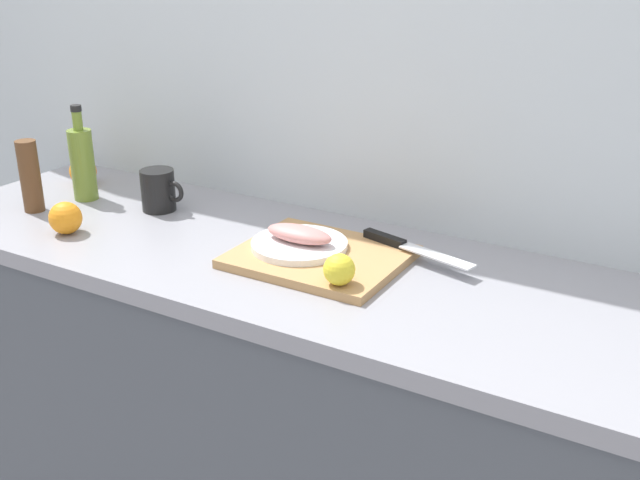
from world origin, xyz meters
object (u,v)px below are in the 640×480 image
Objects in this scene: fish_fillet at (299,234)px; olive_oil_bottle at (82,162)px; white_plate at (299,244)px; orange_0 at (65,218)px; coffee_mug_0 at (159,190)px; lemon_0 at (339,269)px; pepper_mill at (30,176)px; chef_knife at (403,245)px; cutting_board at (320,257)px.

olive_oil_bottle reaches higher than fish_fillet.
white_plate is 2.74× the size of orange_0.
olive_oil_bottle reaches higher than coffee_mug_0.
olive_oil_bottle reaches higher than orange_0.
lemon_0 is 0.92m from pepper_mill.
chef_knife is at bearing 12.22° from pepper_mill.
orange_0 is (-0.76, -0.28, 0.01)m from chef_knife.
orange_0 is at bearing -163.39° from fish_fillet.
chef_knife is 0.98m from pepper_mill.
pepper_mill is (-0.95, -0.21, 0.06)m from chef_knife.
white_plate is at bearing 7.10° from pepper_mill.
cutting_board is at bearing 15.06° from orange_0.
olive_oil_bottle is at bearing -161.55° from chef_knife.
lemon_0 is at bearing -1.71° from pepper_mill.
cutting_board is 0.54m from coffee_mug_0.
cutting_board is 1.67× the size of white_plate.
lemon_0 is at bearing -84.02° from chef_knife.
lemon_0 is at bearing 3.49° from orange_0.
fish_fillet is 0.56× the size of chef_knife.
white_plate is 0.23m from chef_knife.
olive_oil_bottle reaches higher than chef_knife.
white_plate is 0.48m from coffee_mug_0.
white_plate is at bearing -136.94° from chef_knife.
fish_fillet is 2.50× the size of lemon_0.
pepper_mill is (-0.81, -0.09, 0.08)m from cutting_board.
pepper_mill is at bearing -172.90° from fish_fillet.
chef_knife is at bearing 4.47° from olive_oil_bottle.
coffee_mug_0 is at bearing 31.08° from pepper_mill.
pepper_mill is at bearing 178.29° from lemon_0.
lemon_0 is (-0.03, -0.23, 0.02)m from chef_knife.
pepper_mill reaches higher than fish_fillet.
lemon_0 reaches higher than chef_knife.
pepper_mill reaches higher than orange_0.
orange_0 is at bearing -176.51° from lemon_0.
olive_oil_bottle is 3.26× the size of orange_0.
orange_0 is (-0.08, -0.24, -0.01)m from coffee_mug_0.
pepper_mill reaches higher than cutting_board.
chef_knife is at bearing 29.09° from fish_fillet.
white_plate is 1.69× the size of coffee_mug_0.
fish_fillet is at bearing 178.88° from cutting_board.
pepper_mill reaches higher than lemon_0.
orange_0 reaches higher than white_plate.
white_plate is 0.75× the size of chef_knife.
lemon_0 is at bearing -10.55° from olive_oil_bottle.
chef_knife is 4.46× the size of lemon_0.
pepper_mill is at bearing -172.90° from white_plate.
orange_0 is at bearing -164.94° from cutting_board.
lemon_0 is 0.25× the size of olive_oil_bottle.
fish_fillet is (0.00, 0.00, 0.03)m from white_plate.
fish_fillet reaches higher than white_plate.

